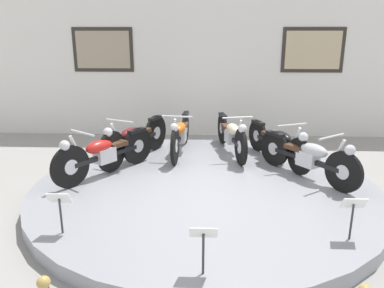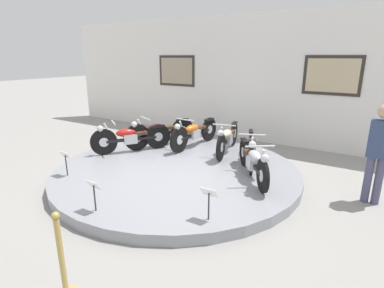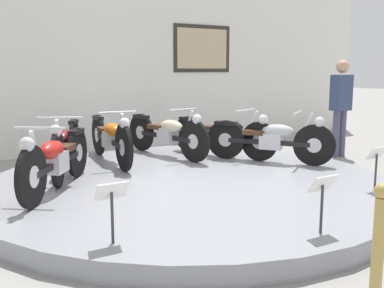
# 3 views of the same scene
# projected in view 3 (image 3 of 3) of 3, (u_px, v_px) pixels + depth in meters

# --- Properties ---
(ground_plane) EXTENTS (60.00, 60.00, 0.00)m
(ground_plane) POSITION_uv_depth(u_px,v_px,m) (189.00, 194.00, 5.77)
(ground_plane) COLOR gray
(display_platform) EXTENTS (5.17, 5.17, 0.19)m
(display_platform) POSITION_uv_depth(u_px,v_px,m) (189.00, 186.00, 5.75)
(display_platform) COLOR gray
(display_platform) RESTS_ON ground_plane
(back_wall) EXTENTS (14.00, 0.22, 3.67)m
(back_wall) POSITION_uv_depth(u_px,v_px,m) (93.00, 56.00, 8.54)
(back_wall) COLOR white
(back_wall) RESTS_ON ground_plane
(motorcycle_red) EXTENTS (1.21, 1.65, 0.80)m
(motorcycle_red) POSITION_uv_depth(u_px,v_px,m) (56.00, 158.00, 5.10)
(motorcycle_red) COLOR black
(motorcycle_red) RESTS_ON display_platform
(motorcycle_maroon) EXTENTS (0.89, 1.87, 0.82)m
(motorcycle_maroon) POSITION_uv_depth(u_px,v_px,m) (66.00, 145.00, 5.91)
(motorcycle_maroon) COLOR black
(motorcycle_maroon) RESTS_ON display_platform
(motorcycle_orange) EXTENTS (0.54, 2.01, 0.80)m
(motorcycle_orange) POSITION_uv_depth(u_px,v_px,m) (111.00, 137.00, 6.70)
(motorcycle_orange) COLOR black
(motorcycle_orange) RESTS_ON display_platform
(motorcycle_cream) EXTENTS (0.57, 1.96, 0.79)m
(motorcycle_cream) POSITION_uv_depth(u_px,v_px,m) (168.00, 133.00, 7.18)
(motorcycle_cream) COLOR black
(motorcycle_cream) RESTS_ON display_platform
(motorcycle_black) EXTENTS (0.80, 1.83, 0.78)m
(motorcycle_black) POSITION_uv_depth(u_px,v_px,m) (224.00, 133.00, 7.19)
(motorcycle_black) COLOR black
(motorcycle_black) RESTS_ON display_platform
(motorcycle_silver) EXTENTS (1.19, 1.61, 0.78)m
(motorcycle_silver) POSITION_uv_depth(u_px,v_px,m) (271.00, 138.00, 6.71)
(motorcycle_silver) COLOR black
(motorcycle_silver) RESTS_ON display_platform
(info_placard_front_left) EXTENTS (0.26, 0.11, 0.51)m
(info_placard_front_left) POSITION_uv_depth(u_px,v_px,m) (112.00, 199.00, 3.55)
(info_placard_front_left) COLOR #333338
(info_placard_front_left) RESTS_ON display_platform
(info_placard_front_centre) EXTENTS (0.26, 0.11, 0.51)m
(info_placard_front_centre) POSITION_uv_depth(u_px,v_px,m) (322.00, 191.00, 3.78)
(info_placard_front_centre) COLOR #333338
(info_placard_front_centre) RESTS_ON display_platform
(info_placard_front_right) EXTENTS (0.26, 0.11, 0.51)m
(info_placard_front_right) POSITION_uv_depth(u_px,v_px,m) (377.00, 158.00, 5.18)
(info_placard_front_right) COLOR #333338
(info_placard_front_right) RESTS_ON display_platform
(visitor_standing) EXTENTS (0.36, 0.23, 1.75)m
(visitor_standing) POSITION_uv_depth(u_px,v_px,m) (341.00, 102.00, 8.06)
(visitor_standing) COLOR #4C4C6B
(visitor_standing) RESTS_ON ground_plane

